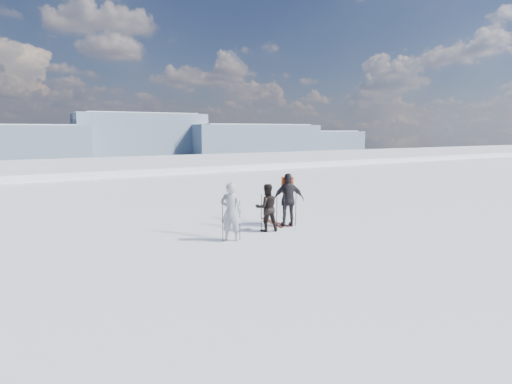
# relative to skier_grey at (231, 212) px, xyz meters

# --- Properties ---
(lake_basin) EXTENTS (820.00, 820.00, 71.62)m
(lake_basin) POSITION_rel_skier_grey_xyz_m (2.44, 26.82, -7.40)
(lake_basin) COLOR white
(lake_basin) RESTS_ON ground
(far_mountain_range) EXTENTS (770.00, 110.00, 53.00)m
(far_mountain_range) POSITION_rel_skier_grey_xyz_m (32.04, 451.60, -8.09)
(far_mountain_range) COLOR slate
(far_mountain_range) RESTS_ON ground
(skier_grey) EXTENTS (0.78, 0.75, 1.80)m
(skier_grey) POSITION_rel_skier_grey_xyz_m (0.00, 0.00, 0.00)
(skier_grey) COLOR #92969F
(skier_grey) RESTS_ON ground
(skier_dark) EXTENTS (0.91, 0.78, 1.60)m
(skier_dark) POSITION_rel_skier_grey_xyz_m (1.54, 0.49, -0.10)
(skier_dark) COLOR black
(skier_dark) RESTS_ON ground
(skier_pack) EXTENTS (1.19, 0.84, 1.88)m
(skier_pack) POSITION_rel_skier_grey_xyz_m (2.55, 0.70, 0.04)
(skier_pack) COLOR black
(skier_pack) RESTS_ON ground
(backpack) EXTENTS (0.46, 0.36, 0.55)m
(backpack) POSITION_rel_skier_grey_xyz_m (2.64, 0.93, 1.25)
(backpack) COLOR #D54514
(backpack) RESTS_ON skier_pack
(ski_poles) EXTENTS (3.14, 0.75, 1.35)m
(ski_poles) POSITION_rel_skier_grey_xyz_m (1.34, 0.30, -0.28)
(ski_poles) COLOR black
(ski_poles) RESTS_ON ground
(skis_loose) EXTENTS (0.40, 1.70, 0.03)m
(skis_loose) POSITION_rel_skier_grey_xyz_m (2.38, 1.40, -0.89)
(skis_loose) COLOR black
(skis_loose) RESTS_ON ground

